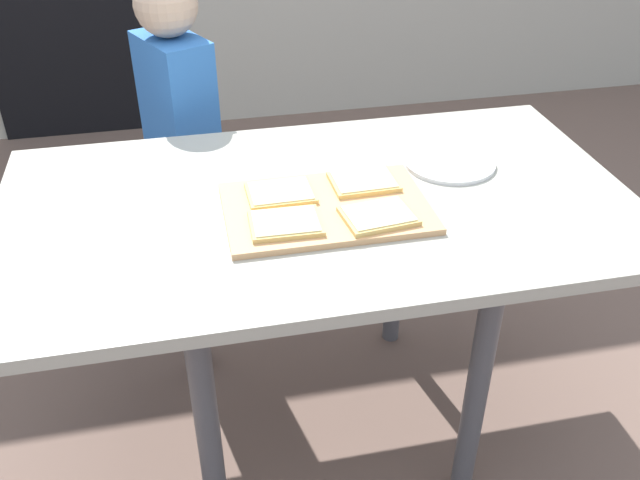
{
  "coord_description": "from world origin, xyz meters",
  "views": [
    {
      "loc": [
        -0.28,
        -1.31,
        1.5
      ],
      "look_at": [
        0.0,
        0.0,
        0.61
      ],
      "focal_mm": 39.1,
      "sensor_mm": 36.0,
      "label": 1
    }
  ],
  "objects_px": {
    "cutting_board": "(326,208)",
    "pizza_slice_far_right": "(364,181)",
    "pizza_slice_near_left": "(286,223)",
    "child_left": "(181,133)",
    "plate_white_right": "(450,162)",
    "dining_table": "(319,230)",
    "pizza_slice_near_right": "(378,216)",
    "pizza_slice_far_left": "(281,193)"
  },
  "relations": [
    {
      "from": "cutting_board",
      "to": "pizza_slice_far_right",
      "type": "distance_m",
      "value": 0.13
    },
    {
      "from": "pizza_slice_near_left",
      "to": "child_left",
      "type": "bearing_deg",
      "value": 104.68
    },
    {
      "from": "pizza_slice_far_right",
      "to": "pizza_slice_near_left",
      "type": "bearing_deg",
      "value": -146.08
    },
    {
      "from": "pizza_slice_far_right",
      "to": "child_left",
      "type": "bearing_deg",
      "value": 123.64
    },
    {
      "from": "pizza_slice_near_left",
      "to": "plate_white_right",
      "type": "height_order",
      "value": "pizza_slice_near_left"
    },
    {
      "from": "cutting_board",
      "to": "child_left",
      "type": "xyz_separation_m",
      "value": [
        -0.29,
        0.66,
        -0.1
      ]
    },
    {
      "from": "dining_table",
      "to": "child_left",
      "type": "bearing_deg",
      "value": 114.74
    },
    {
      "from": "pizza_slice_near_right",
      "to": "pizza_slice_far_right",
      "type": "distance_m",
      "value": 0.15
    },
    {
      "from": "pizza_slice_near_left",
      "to": "child_left",
      "type": "relative_size",
      "value": 0.14
    },
    {
      "from": "child_left",
      "to": "pizza_slice_far_right",
      "type": "bearing_deg",
      "value": -56.36
    },
    {
      "from": "pizza_slice_far_left",
      "to": "child_left",
      "type": "xyz_separation_m",
      "value": [
        -0.2,
        0.6,
        -0.11
      ]
    },
    {
      "from": "child_left",
      "to": "pizza_slice_far_left",
      "type": "bearing_deg",
      "value": -71.59
    },
    {
      "from": "pizza_slice_far_right",
      "to": "plate_white_right",
      "type": "relative_size",
      "value": 0.68
    },
    {
      "from": "pizza_slice_far_left",
      "to": "pizza_slice_near_right",
      "type": "bearing_deg",
      "value": -36.43
    },
    {
      "from": "pizza_slice_near_right",
      "to": "child_left",
      "type": "relative_size",
      "value": 0.15
    },
    {
      "from": "plate_white_right",
      "to": "pizza_slice_near_right",
      "type": "bearing_deg",
      "value": -137.3
    },
    {
      "from": "pizza_slice_far_right",
      "to": "plate_white_right",
      "type": "distance_m",
      "value": 0.25
    },
    {
      "from": "pizza_slice_near_right",
      "to": "pizza_slice_near_left",
      "type": "bearing_deg",
      "value": 176.54
    },
    {
      "from": "plate_white_right",
      "to": "pizza_slice_far_right",
      "type": "bearing_deg",
      "value": -161.77
    },
    {
      "from": "plate_white_right",
      "to": "child_left",
      "type": "relative_size",
      "value": 0.2
    },
    {
      "from": "pizza_slice_near_left",
      "to": "pizza_slice_far_right",
      "type": "relative_size",
      "value": 1.0
    },
    {
      "from": "cutting_board",
      "to": "pizza_slice_far_right",
      "type": "relative_size",
      "value": 2.93
    },
    {
      "from": "pizza_slice_far_left",
      "to": "pizza_slice_far_right",
      "type": "xyz_separation_m",
      "value": [
        0.19,
        0.01,
        0.0
      ]
    },
    {
      "from": "pizza_slice_near_left",
      "to": "pizza_slice_far_right",
      "type": "height_order",
      "value": "same"
    },
    {
      "from": "cutting_board",
      "to": "dining_table",
      "type": "bearing_deg",
      "value": 98.0
    },
    {
      "from": "plate_white_right",
      "to": "child_left",
      "type": "distance_m",
      "value": 0.82
    },
    {
      "from": "pizza_slice_far_left",
      "to": "pizza_slice_far_right",
      "type": "bearing_deg",
      "value": 3.53
    },
    {
      "from": "child_left",
      "to": "cutting_board",
      "type": "bearing_deg",
      "value": -66.39
    },
    {
      "from": "dining_table",
      "to": "pizza_slice_far_right",
      "type": "bearing_deg",
      "value": 12.36
    },
    {
      "from": "cutting_board",
      "to": "pizza_slice_near_right",
      "type": "relative_size",
      "value": 2.76
    },
    {
      "from": "pizza_slice_near_left",
      "to": "plate_white_right",
      "type": "xyz_separation_m",
      "value": [
        0.44,
        0.21,
        -0.02
      ]
    },
    {
      "from": "cutting_board",
      "to": "pizza_slice_far_left",
      "type": "height_order",
      "value": "pizza_slice_far_left"
    },
    {
      "from": "cutting_board",
      "to": "pizza_slice_near_left",
      "type": "xyz_separation_m",
      "value": [
        -0.1,
        -0.06,
        0.01
      ]
    },
    {
      "from": "pizza_slice_near_right",
      "to": "dining_table",
      "type": "bearing_deg",
      "value": 129.39
    },
    {
      "from": "dining_table",
      "to": "pizza_slice_far_right",
      "type": "height_order",
      "value": "pizza_slice_far_right"
    },
    {
      "from": "plate_white_right",
      "to": "cutting_board",
      "type": "bearing_deg",
      "value": -156.03
    },
    {
      "from": "pizza_slice_near_left",
      "to": "child_left",
      "type": "xyz_separation_m",
      "value": [
        -0.19,
        0.73,
        -0.11
      ]
    },
    {
      "from": "plate_white_right",
      "to": "child_left",
      "type": "bearing_deg",
      "value": 140.86
    },
    {
      "from": "cutting_board",
      "to": "pizza_slice_near_left",
      "type": "relative_size",
      "value": 2.94
    },
    {
      "from": "cutting_board",
      "to": "pizza_slice_far_left",
      "type": "xyz_separation_m",
      "value": [
        -0.09,
        0.06,
        0.01
      ]
    },
    {
      "from": "pizza_slice_far_left",
      "to": "plate_white_right",
      "type": "bearing_deg",
      "value": 11.83
    },
    {
      "from": "pizza_slice_near_left",
      "to": "pizza_slice_far_left",
      "type": "bearing_deg",
      "value": 85.3
    }
  ]
}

